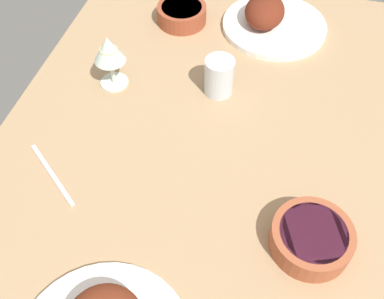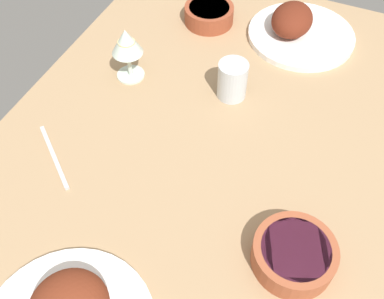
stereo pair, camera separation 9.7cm
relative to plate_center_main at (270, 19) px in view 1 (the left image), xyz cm
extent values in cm
cube|color=tan|center=(49.26, -9.45, -4.82)|extent=(140.00, 90.00, 4.00)
cylinder|color=white|center=(-0.18, 1.47, -2.02)|extent=(28.88, 28.88, 1.60)
ellipsoid|color=#602314|center=(0.21, -1.71, 2.35)|extent=(13.76, 10.79, 7.76)
cylinder|color=brown|center=(3.30, -24.38, -0.37)|extent=(13.75, 13.75, 4.90)
cylinder|color=#DBCC7A|center=(3.30, -24.38, 1.58)|extent=(11.28, 11.28, 1.00)
cylinder|color=#A35133|center=(64.51, 17.38, -0.28)|extent=(15.31, 15.31, 5.09)
cylinder|color=#4C192D|center=(64.51, 17.38, 1.77)|extent=(12.55, 12.55, 1.00)
cylinder|color=silver|center=(32.02, -33.97, -2.57)|extent=(7.00, 7.00, 0.50)
cylinder|color=silver|center=(32.02, -33.97, 1.18)|extent=(1.00, 1.00, 7.00)
cone|color=silver|center=(32.02, -33.97, 7.93)|extent=(7.60, 7.60, 6.50)
cylinder|color=beige|center=(32.02, -33.97, 6.48)|extent=(4.18, 4.18, 2.80)
cylinder|color=silver|center=(28.16, -8.25, 1.90)|extent=(7.12, 7.12, 9.45)
cube|color=silver|center=(61.96, -36.69, -2.42)|extent=(12.56, 15.22, 0.80)
camera|label=1|loc=(108.11, 5.85, 75.98)|focal=42.52mm
camera|label=2|loc=(104.95, 14.97, 75.98)|focal=42.52mm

